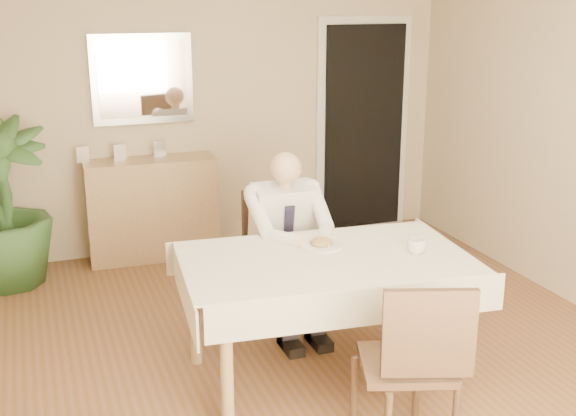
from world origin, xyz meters
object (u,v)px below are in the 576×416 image
object	(u,v)px
sideboard	(152,209)
potted_palm	(2,204)
chair_near	(415,358)
seated_man	(291,236)
chair_far	(277,247)
coffee_mug	(416,246)
dining_table	(325,270)

from	to	relation	value
sideboard	potted_palm	world-z (taller)	potted_palm
chair_near	potted_palm	bearing A→B (deg)	140.65
chair_near	seated_man	xyz separation A→B (m)	(-0.09, 1.51, 0.16)
chair_far	coffee_mug	world-z (taller)	chair_far
chair_near	seated_man	bearing A→B (deg)	112.11
dining_table	chair_far	bearing A→B (deg)	95.33
coffee_mug	chair_far	bearing A→B (deg)	117.84
potted_palm	dining_table	bearing A→B (deg)	-49.75
chair_near	coffee_mug	distance (m)	0.94
dining_table	chair_far	size ratio (longest dim) A/B	1.96
chair_far	sideboard	bearing A→B (deg)	112.22
dining_table	potted_palm	distance (m)	2.83
coffee_mug	sideboard	bearing A→B (deg)	114.86
seated_man	sideboard	distance (m)	1.91
dining_table	coffee_mug	world-z (taller)	coffee_mug
chair_far	sideboard	size ratio (longest dim) A/B	0.83
sideboard	chair_near	bearing A→B (deg)	-75.15
dining_table	sideboard	bearing A→B (deg)	110.10
dining_table	chair_near	bearing A→B (deg)	-79.06
chair_far	seated_man	size ratio (longest dim) A/B	0.74
chair_far	potted_palm	xyz separation A→B (m)	(-1.83, 1.28, 0.15)
chair_far	seated_man	world-z (taller)	seated_man
seated_man	potted_palm	xyz separation A→B (m)	(-1.83, 1.57, -0.03)
chair_far	potted_palm	size ratio (longest dim) A/B	0.69
dining_table	chair_far	xyz separation A→B (m)	(0.00, 0.88, -0.15)
chair_far	coffee_mug	xyz separation A→B (m)	(0.54, -1.01, 0.28)
chair_far	seated_man	bearing A→B (deg)	-90.53
dining_table	sideboard	xyz separation A→B (m)	(-0.63, 2.38, -0.22)
sideboard	chair_far	bearing A→B (deg)	-64.67
seated_man	coffee_mug	size ratio (longest dim) A/B	11.18
potted_palm	chair_near	bearing A→B (deg)	-58.05
chair_far	potted_palm	bearing A→B (deg)	144.53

